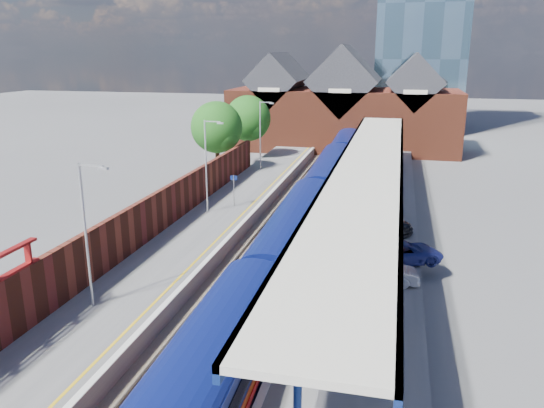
{
  "coord_description": "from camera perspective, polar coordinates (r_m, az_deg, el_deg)",
  "views": [
    {
      "loc": [
        7.25,
        -14.54,
        12.7
      ],
      "look_at": [
        -0.93,
        19.83,
        2.6
      ],
      "focal_mm": 35.0,
      "sensor_mm": 36.0,
      "label": 1
    }
  ],
  "objects": [
    {
      "name": "lamp_post_b",
      "position": [
        25.82,
        -19.21,
        -2.34
      ],
      "size": [
        1.48,
        0.18,
        7.0
      ],
      "color": "#A5A8AA",
      "rests_on": "left_platform"
    },
    {
      "name": "station_building",
      "position": [
        73.26,
        7.76,
        10.13
      ],
      "size": [
        30.0,
        12.12,
        13.78
      ],
      "color": "maroon",
      "rests_on": "ground"
    },
    {
      "name": "rails",
      "position": [
        37.47,
        1.44,
        -3.67
      ],
      "size": [
        4.51,
        76.0,
        0.14
      ],
      "color": "slate",
      "rests_on": "ground"
    },
    {
      "name": "tree_near",
      "position": [
        53.93,
        -5.85,
        8.04
      ],
      "size": [
        5.2,
        5.2,
        8.1
      ],
      "color": "#382314",
      "rests_on": "ground"
    },
    {
      "name": "parked_car_blue",
      "position": [
        31.62,
        14.0,
        -5.05
      ],
      "size": [
        4.96,
        3.59,
        1.25
      ],
      "primitive_type": "imported",
      "rotation": [
        0.0,
        0.0,
        1.95
      ],
      "color": "navy",
      "rests_on": "right_platform"
    },
    {
      "name": "brick_wall",
      "position": [
        33.6,
        -14.55,
        -2.34
      ],
      "size": [
        0.35,
        50.0,
        3.86
      ],
      "color": "maroon",
      "rests_on": "left_platform"
    },
    {
      "name": "yellow_line",
      "position": [
        38.09,
        -4.08,
        -1.97
      ],
      "size": [
        0.14,
        76.0,
        0.01
      ],
      "primitive_type": "cube",
      "color": "yellow",
      "rests_on": "left_platform"
    },
    {
      "name": "lamp_post_c",
      "position": [
        39.75,
        -6.94,
        4.65
      ],
      "size": [
        1.48,
        0.18,
        7.0
      ],
      "color": "#A5A8AA",
      "rests_on": "left_platform"
    },
    {
      "name": "ground",
      "position": [
        46.88,
        3.98,
        0.2
      ],
      "size": [
        240.0,
        240.0,
        0.0
      ],
      "primitive_type": "plane",
      "color": "#5B5B5E",
      "rests_on": "ground"
    },
    {
      "name": "ballast_bed",
      "position": [
        37.5,
        1.44,
        -3.8
      ],
      "size": [
        6.0,
        76.0,
        0.06
      ],
      "primitive_type": "cube",
      "color": "#473D33",
      "rests_on": "ground"
    },
    {
      "name": "train",
      "position": [
        40.4,
        4.72,
        0.72
      ],
      "size": [
        3.14,
        65.95,
        3.45
      ],
      "color": "#0C1554",
      "rests_on": "ground"
    },
    {
      "name": "canopy",
      "position": [
        37.28,
        10.42,
        4.16
      ],
      "size": [
        4.5,
        52.0,
        4.48
      ],
      "color": "navy",
      "rests_on": "right_platform"
    },
    {
      "name": "coping_right",
      "position": [
        36.69,
        6.28,
        -2.7
      ],
      "size": [
        0.3,
        76.0,
        0.05
      ],
      "primitive_type": "cube",
      "color": "silver",
      "rests_on": "right_platform"
    },
    {
      "name": "parked_car_silver",
      "position": [
        28.67,
        11.8,
        -7.14
      ],
      "size": [
        3.83,
        1.55,
        1.24
      ],
      "primitive_type": "imported",
      "rotation": [
        0.0,
        0.0,
        1.64
      ],
      "color": "silver",
      "rests_on": "right_platform"
    },
    {
      "name": "coping_left",
      "position": [
        37.91,
        -3.21,
        -2.01
      ],
      "size": [
        0.3,
        76.0,
        0.05
      ],
      "primitive_type": "cube",
      "color": "silver",
      "rests_on": "left_platform"
    },
    {
      "name": "tree_far",
      "position": [
        61.2,
        -2.48,
        9.04
      ],
      "size": [
        5.2,
        5.2,
        8.1
      ],
      "color": "#382314",
      "rests_on": "ground"
    },
    {
      "name": "left_platform",
      "position": [
        38.79,
        -6.53,
        -2.49
      ],
      "size": [
        5.0,
        76.0,
        1.0
      ],
      "primitive_type": "cube",
      "color": "#565659",
      "rests_on": "ground"
    },
    {
      "name": "glass_tower",
      "position": [
        94.88,
        15.98,
        19.92
      ],
      "size": [
        14.2,
        14.2,
        40.3
      ],
      "color": "#466579",
      "rests_on": "ground"
    },
    {
      "name": "right_platform",
      "position": [
        36.65,
        10.68,
        -3.78
      ],
      "size": [
        6.0,
        76.0,
        1.0
      ],
      "primitive_type": "cube",
      "color": "#565659",
      "rests_on": "ground"
    },
    {
      "name": "platform_sign",
      "position": [
        41.66,
        -4.13,
        2.01
      ],
      "size": [
        0.55,
        0.08,
        2.5
      ],
      "color": "#A5A8AA",
      "rests_on": "left_platform"
    },
    {
      "name": "parked_car_dark",
      "position": [
        36.71,
        11.44,
        -1.86
      ],
      "size": [
        4.99,
        3.28,
        1.34
      ],
      "primitive_type": "imported",
      "rotation": [
        0.0,
        0.0,
        1.24
      ],
      "color": "black",
      "rests_on": "right_platform"
    },
    {
      "name": "lamp_post_d",
      "position": [
        54.82,
        -1.14,
        7.87
      ],
      "size": [
        1.48,
        0.18,
        7.0
      ],
      "color": "#A5A8AA",
      "rests_on": "left_platform"
    }
  ]
}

